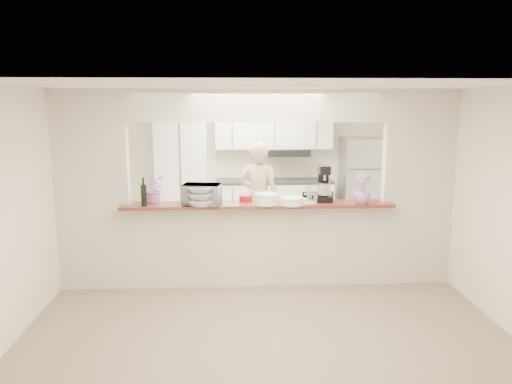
{
  "coord_description": "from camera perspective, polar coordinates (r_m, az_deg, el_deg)",
  "views": [
    {
      "loc": [
        -0.35,
        -6.17,
        2.36
      ],
      "look_at": [
        -0.01,
        0.3,
        1.17
      ],
      "focal_mm": 35.0,
      "sensor_mm": 36.0,
      "label": 1
    }
  ],
  "objects": [
    {
      "name": "plate_stack_b",
      "position": [
        6.15,
        4.15,
        -1.06
      ],
      "size": [
        0.27,
        0.27,
        0.1
      ],
      "color": "white",
      "rests_on": "bar_counter"
    },
    {
      "name": "refrigerator",
      "position": [
        9.27,
        12.01,
        0.83
      ],
      "size": [
        0.75,
        0.7,
        1.7
      ],
      "primitive_type": "cube",
      "color": "#9E9EA3",
      "rests_on": "floor"
    },
    {
      "name": "bar_counter",
      "position": [
        6.43,
        0.2,
        -5.69
      ],
      "size": [
        3.4,
        0.38,
        1.09
      ],
      "color": "beige",
      "rests_on": "floor"
    },
    {
      "name": "tan_bowl",
      "position": [
        6.29,
        1.79,
        -0.9
      ],
      "size": [
        0.16,
        0.16,
        0.07
      ],
      "primitive_type": "cylinder",
      "color": "beige",
      "rests_on": "bar_counter"
    },
    {
      "name": "kitchen_cabinets",
      "position": [
        9.0,
        -1.97,
        1.58
      ],
      "size": [
        3.15,
        0.62,
        2.25
      ],
      "color": "white",
      "rests_on": "floor"
    },
    {
      "name": "flower_left",
      "position": [
        6.39,
        -11.55,
        0.34
      ],
      "size": [
        0.32,
        0.28,
        0.35
      ],
      "primitive_type": "imported",
      "rotation": [
        0.0,
        0.0,
        -0.04
      ],
      "color": "#C4689E",
      "rests_on": "bar_counter"
    },
    {
      "name": "utensil_caddy",
      "position": [
        6.21,
        5.69,
        -0.53
      ],
      "size": [
        0.28,
        0.21,
        0.23
      ],
      "color": "silver",
      "rests_on": "bar_counter"
    },
    {
      "name": "red_bowl",
      "position": [
        6.37,
        -1.18,
        -0.71
      ],
      "size": [
        0.17,
        0.17,
        0.08
      ],
      "primitive_type": "cylinder",
      "color": "maroon",
      "rests_on": "bar_counter"
    },
    {
      "name": "partition",
      "position": [
        6.24,
        0.21,
        2.35
      ],
      "size": [
        5.0,
        0.15,
        2.5
      ],
      "color": "beige",
      "rests_on": "floor"
    },
    {
      "name": "serving_bowls",
      "position": [
        6.12,
        -6.26,
        -0.48
      ],
      "size": [
        0.38,
        0.38,
        0.24
      ],
      "primitive_type": "imported",
      "rotation": [
        0.0,
        0.0,
        -0.18
      ],
      "color": "white",
      "rests_on": "bar_counter"
    },
    {
      "name": "wine_bottle_a",
      "position": [
        6.22,
        -12.71,
        -0.33
      ],
      "size": [
        0.07,
        0.07,
        0.35
      ],
      "color": "black",
      "rests_on": "bar_counter"
    },
    {
      "name": "toaster_oven",
      "position": [
        6.19,
        -6.23,
        -0.28
      ],
      "size": [
        0.51,
        0.38,
        0.25
      ],
      "primitive_type": "imported",
      "rotation": [
        0.0,
        0.0,
        -0.17
      ],
      "color": "#AAABAF",
      "rests_on": "bar_counter"
    },
    {
      "name": "floor",
      "position": [
        6.62,
        0.2,
        -10.47
      ],
      "size": [
        6.0,
        6.0,
        0.0
      ],
      "primitive_type": "plane",
      "color": "gray",
      "rests_on": "ground"
    },
    {
      "name": "person",
      "position": [
        7.62,
        0.33,
        -0.84
      ],
      "size": [
        0.74,
        0.62,
        1.74
      ],
      "primitive_type": "imported",
      "rotation": [
        0.0,
        0.0,
        2.78
      ],
      "color": "tan",
      "rests_on": "floor"
    },
    {
      "name": "plate_stack_a",
      "position": [
        6.17,
        1.19,
        -0.81
      ],
      "size": [
        0.3,
        0.3,
        0.14
      ],
      "color": "white",
      "rests_on": "bar_counter"
    },
    {
      "name": "tile_overlay",
      "position": [
        8.08,
        -0.43,
        -6.51
      ],
      "size": [
        5.0,
        2.9,
        0.01
      ],
      "primitive_type": "cube",
      "color": "beige",
      "rests_on": "floor"
    },
    {
      "name": "flower_right",
      "position": [
        6.34,
        12.1,
        0.38
      ],
      "size": [
        0.22,
        0.22,
        0.38
      ],
      "primitive_type": "imported",
      "rotation": [
        0.0,
        0.0,
        0.04
      ],
      "color": "#C66BC5",
      "rests_on": "bar_counter"
    },
    {
      "name": "stand_mixer",
      "position": [
        6.44,
        7.75,
        0.83
      ],
      "size": [
        0.22,
        0.33,
        0.46
      ],
      "color": "black",
      "rests_on": "bar_counter"
    },
    {
      "name": "wine_bottle_b",
      "position": [
        6.22,
        -12.71,
        -0.36
      ],
      "size": [
        0.07,
        0.07,
        0.34
      ],
      "color": "black",
      "rests_on": "bar_counter"
    }
  ]
}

